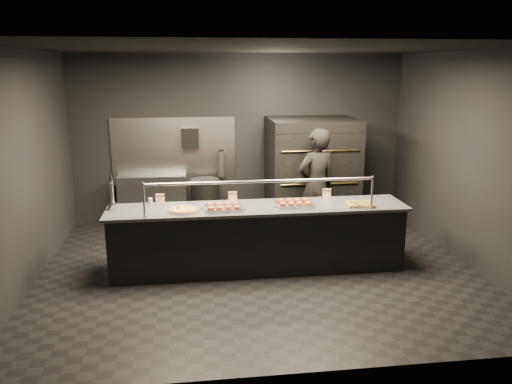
# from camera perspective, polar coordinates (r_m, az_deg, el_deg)

# --- Properties ---
(room) EXTENTS (6.04, 6.00, 3.00)m
(room) POSITION_cam_1_polar(r_m,az_deg,el_deg) (6.74, -0.00, 3.17)
(room) COLOR black
(room) RESTS_ON ground
(service_counter) EXTENTS (4.10, 0.78, 1.37)m
(service_counter) POSITION_cam_1_polar(r_m,az_deg,el_deg) (6.97, 0.24, -5.26)
(service_counter) COLOR black
(service_counter) RESTS_ON ground
(pizza_oven) EXTENTS (1.50, 1.23, 1.91)m
(pizza_oven) POSITION_cam_1_polar(r_m,az_deg,el_deg) (8.85, 6.32, 2.26)
(pizza_oven) COLOR black
(pizza_oven) RESTS_ON ground
(prep_shelf) EXTENTS (1.20, 0.35, 0.90)m
(prep_shelf) POSITION_cam_1_polar(r_m,az_deg,el_deg) (9.17, -11.69, -0.86)
(prep_shelf) COLOR #99999E
(prep_shelf) RESTS_ON ground
(towel_dispenser) EXTENTS (0.30, 0.20, 0.35)m
(towel_dispenser) POSITION_cam_1_polar(r_m,az_deg,el_deg) (8.99, -7.53, 6.18)
(towel_dispenser) COLOR black
(towel_dispenser) RESTS_ON room
(fire_extinguisher) EXTENTS (0.14, 0.14, 0.51)m
(fire_extinguisher) POSITION_cam_1_polar(r_m,az_deg,el_deg) (9.09, -3.96, 3.23)
(fire_extinguisher) COLOR #B2B2B7
(fire_extinguisher) RESTS_ON room
(beer_tap) EXTENTS (0.14, 0.20, 0.53)m
(beer_tap) POSITION_cam_1_polar(r_m,az_deg,el_deg) (6.92, -16.09, -0.71)
(beer_tap) COLOR silver
(beer_tap) RESTS_ON service_counter
(round_pizza) EXTENTS (0.44, 0.44, 0.03)m
(round_pizza) POSITION_cam_1_polar(r_m,az_deg,el_deg) (6.69, -8.28, -2.02)
(round_pizza) COLOR silver
(round_pizza) RESTS_ON service_counter
(slider_tray_a) EXTENTS (0.59, 0.51, 0.08)m
(slider_tray_a) POSITION_cam_1_polar(r_m,az_deg,el_deg) (6.69, -3.73, -1.74)
(slider_tray_a) COLOR silver
(slider_tray_a) RESTS_ON service_counter
(slider_tray_b) EXTENTS (0.61, 0.53, 0.08)m
(slider_tray_b) POSITION_cam_1_polar(r_m,az_deg,el_deg) (6.89, 4.39, -1.29)
(slider_tray_b) COLOR silver
(slider_tray_b) RESTS_ON service_counter
(square_pizza) EXTENTS (0.44, 0.44, 0.05)m
(square_pizza) POSITION_cam_1_polar(r_m,az_deg,el_deg) (7.02, 11.77, -1.37)
(square_pizza) COLOR silver
(square_pizza) RESTS_ON service_counter
(condiment_jar) EXTENTS (0.14, 0.06, 0.09)m
(condiment_jar) POSITION_cam_1_polar(r_m,az_deg,el_deg) (7.06, -11.75, -1.07)
(condiment_jar) COLOR silver
(condiment_jar) RESTS_ON service_counter
(tent_cards) EXTENTS (2.50, 0.04, 0.15)m
(tent_cards) POSITION_cam_1_polar(r_m,az_deg,el_deg) (7.06, -1.72, -0.51)
(tent_cards) COLOR white
(tent_cards) RESTS_ON service_counter
(trash_bin) EXTENTS (0.51, 0.51, 0.85)m
(trash_bin) POSITION_cam_1_polar(r_m,az_deg,el_deg) (8.95, -5.81, -1.18)
(trash_bin) COLOR black
(trash_bin) RESTS_ON ground
(worker) EXTENTS (0.78, 0.64, 1.85)m
(worker) POSITION_cam_1_polar(r_m,az_deg,el_deg) (8.01, 6.89, 0.68)
(worker) COLOR black
(worker) RESTS_ON ground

